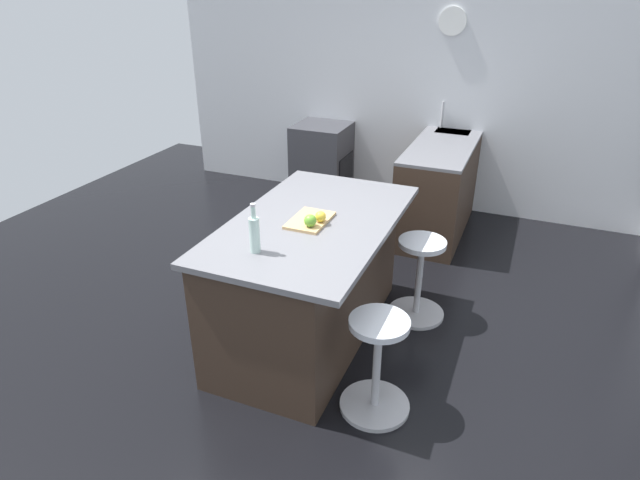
# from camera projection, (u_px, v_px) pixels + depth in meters

# --- Properties ---
(ground_plane) EXTENTS (7.62, 7.62, 0.00)m
(ground_plane) POSITION_uv_depth(u_px,v_px,m) (294.00, 330.00, 4.10)
(ground_plane) COLOR black
(interior_partition_left) EXTENTS (0.15, 5.41, 2.66)m
(interior_partition_left) POSITION_uv_depth(u_px,v_px,m) (403.00, 85.00, 5.92)
(interior_partition_left) COLOR silver
(interior_partition_left) RESTS_ON ground_plane
(sink_cabinet) EXTENTS (2.20, 0.60, 1.20)m
(sink_cabinet) POSITION_uv_depth(u_px,v_px,m) (445.00, 176.00, 5.81)
(sink_cabinet) COLOR #38281E
(sink_cabinet) RESTS_ON ground_plane
(oven_range) EXTENTS (0.60, 0.61, 0.89)m
(oven_range) POSITION_uv_depth(u_px,v_px,m) (322.00, 162.00, 6.31)
(oven_range) COLOR #38383D
(oven_range) RESTS_ON ground_plane
(kitchen_island) EXTENTS (1.76, 1.04, 0.95)m
(kitchen_island) POSITION_uv_depth(u_px,v_px,m) (308.00, 278.00, 3.86)
(kitchen_island) COLOR #38281E
(kitchen_island) RESTS_ON ground_plane
(stool_by_window) EXTENTS (0.44, 0.44, 0.66)m
(stool_by_window) POSITION_uv_depth(u_px,v_px,m) (419.00, 281.00, 4.15)
(stool_by_window) COLOR #B7B7BC
(stool_by_window) RESTS_ON ground_plane
(stool_middle) EXTENTS (0.44, 0.44, 0.66)m
(stool_middle) POSITION_uv_depth(u_px,v_px,m) (377.00, 368.00, 3.24)
(stool_middle) COLOR #B7B7BC
(stool_middle) RESTS_ON ground_plane
(cutting_board) EXTENTS (0.36, 0.24, 0.02)m
(cutting_board) POSITION_uv_depth(u_px,v_px,m) (310.00, 220.00, 3.61)
(cutting_board) COLOR tan
(cutting_board) RESTS_ON kitchen_island
(apple_green) EXTENTS (0.08, 0.08, 0.08)m
(apple_green) POSITION_uv_depth(u_px,v_px,m) (310.00, 221.00, 3.48)
(apple_green) COLOR #609E2D
(apple_green) RESTS_ON cutting_board
(apple_yellow) EXTENTS (0.07, 0.07, 0.07)m
(apple_yellow) POSITION_uv_depth(u_px,v_px,m) (321.00, 217.00, 3.54)
(apple_yellow) COLOR gold
(apple_yellow) RESTS_ON cutting_board
(water_bottle) EXTENTS (0.06, 0.06, 0.31)m
(water_bottle) POSITION_uv_depth(u_px,v_px,m) (255.00, 233.00, 3.17)
(water_bottle) COLOR silver
(water_bottle) RESTS_ON kitchen_island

